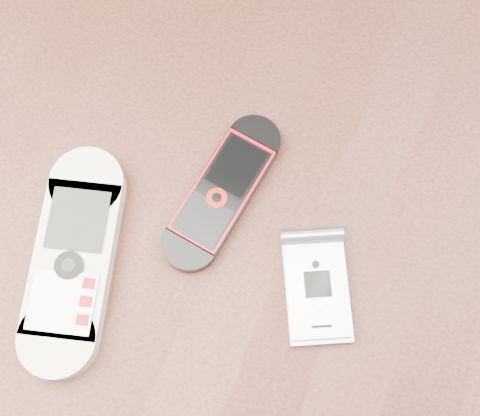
% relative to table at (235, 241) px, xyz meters
% --- Properties ---
extents(ground, '(4.00, 4.00, 0.00)m').
position_rel_table_xyz_m(ground, '(0.00, 0.00, -0.64)').
color(ground, '#472B19').
rests_on(ground, ground).
extents(table, '(1.20, 0.80, 0.75)m').
position_rel_table_xyz_m(table, '(0.00, 0.00, 0.00)').
color(table, black).
rests_on(table, ground).
extents(nokia_white, '(0.11, 0.19, 0.02)m').
position_rel_table_xyz_m(nokia_white, '(-0.10, -0.09, 0.12)').
color(nokia_white, white).
rests_on(nokia_white, table).
extents(nokia_black_red, '(0.06, 0.15, 0.01)m').
position_rel_table_xyz_m(nokia_black_red, '(-0.01, 0.01, 0.11)').
color(nokia_black_red, black).
rests_on(nokia_black_red, table).
extents(motorola_razr, '(0.09, 0.11, 0.01)m').
position_rel_table_xyz_m(motorola_razr, '(0.09, -0.03, 0.11)').
color(motorola_razr, silver).
rests_on(motorola_razr, table).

